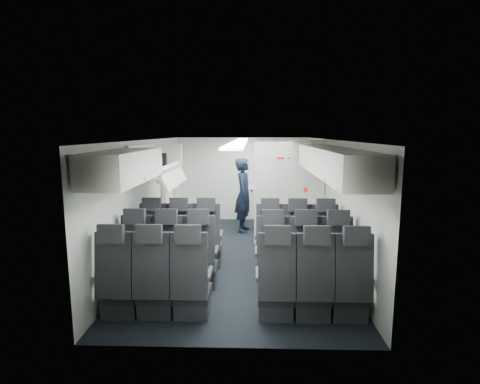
# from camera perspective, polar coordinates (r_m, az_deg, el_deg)

# --- Properties ---
(cabin_shell) EXTENTS (3.41, 6.01, 2.16)m
(cabin_shell) POSITION_cam_1_polar(r_m,az_deg,el_deg) (6.79, -0.10, -0.75)
(cabin_shell) COLOR black
(cabin_shell) RESTS_ON ground
(seat_row_front) EXTENTS (3.33, 0.56, 1.24)m
(seat_row_front) POSITION_cam_1_polar(r_m,az_deg,el_deg) (6.44, -0.25, -7.90)
(seat_row_front) COLOR black
(seat_row_front) RESTS_ON cabin_shell
(seat_row_mid) EXTENTS (3.33, 0.56, 1.24)m
(seat_row_mid) POSITION_cam_1_polar(r_m,az_deg,el_deg) (5.59, -0.57, -10.60)
(seat_row_mid) COLOR black
(seat_row_mid) RESTS_ON cabin_shell
(seat_row_rear) EXTENTS (3.33, 0.56, 1.24)m
(seat_row_rear) POSITION_cam_1_polar(r_m,az_deg,el_deg) (4.75, -1.01, -14.26)
(seat_row_rear) COLOR black
(seat_row_rear) RESTS_ON cabin_shell
(overhead_bin_left_rear) EXTENTS (0.53, 1.80, 0.40)m
(overhead_bin_left_rear) POSITION_cam_1_polar(r_m,az_deg,el_deg) (4.98, -17.23, 3.77)
(overhead_bin_left_rear) COLOR white
(overhead_bin_left_rear) RESTS_ON cabin_shell
(overhead_bin_left_front_open) EXTENTS (0.64, 1.70, 0.72)m
(overhead_bin_left_front_open) POSITION_cam_1_polar(r_m,az_deg,el_deg) (6.67, -12.69, 4.16)
(overhead_bin_left_front_open) COLOR #9E9E93
(overhead_bin_left_front_open) RESTS_ON cabin_shell
(overhead_bin_right_rear) EXTENTS (0.53, 1.80, 0.40)m
(overhead_bin_right_rear) POSITION_cam_1_polar(r_m,az_deg,el_deg) (4.86, 15.90, 3.71)
(overhead_bin_right_rear) COLOR white
(overhead_bin_right_rear) RESTS_ON cabin_shell
(overhead_bin_right_front) EXTENTS (0.53, 1.70, 0.40)m
(overhead_bin_right_front) POSITION_cam_1_polar(r_m,az_deg,el_deg) (6.56, 12.19, 5.17)
(overhead_bin_right_front) COLOR white
(overhead_bin_right_front) RESTS_ON cabin_shell
(bulkhead_partition) EXTENTS (1.40, 0.15, 2.13)m
(bulkhead_partition) POSITION_cam_1_polar(r_m,az_deg,el_deg) (7.62, 7.47, -0.11)
(bulkhead_partition) COLOR silver
(bulkhead_partition) RESTS_ON cabin_shell
(galley_unit) EXTENTS (0.85, 0.52, 1.90)m
(galley_unit) POSITION_cam_1_polar(r_m,az_deg,el_deg) (9.53, 6.14, 1.00)
(galley_unit) COLOR #939399
(galley_unit) RESTS_ON cabin_shell
(boarding_door) EXTENTS (0.12, 1.27, 1.86)m
(boarding_door) POSITION_cam_1_polar(r_m,az_deg,el_deg) (8.55, -10.81, -0.02)
(boarding_door) COLOR silver
(boarding_door) RESTS_ON cabin_shell
(flight_attendant) EXTENTS (0.48, 0.67, 1.71)m
(flight_attendant) POSITION_cam_1_polar(r_m,az_deg,el_deg) (8.62, 0.59, -0.44)
(flight_attendant) COLOR black
(flight_attendant) RESTS_ON ground
(carry_on_bag) EXTENTS (0.39, 0.30, 0.22)m
(carry_on_bag) POSITION_cam_1_polar(r_m,az_deg,el_deg) (6.64, -12.70, 4.82)
(carry_on_bag) COLOR black
(carry_on_bag) RESTS_ON overhead_bin_left_front_open
(papers) EXTENTS (0.19, 0.06, 0.13)m
(papers) POSITION_cam_1_polar(r_m,az_deg,el_deg) (8.54, 1.86, 0.82)
(papers) COLOR white
(papers) RESTS_ON flight_attendant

